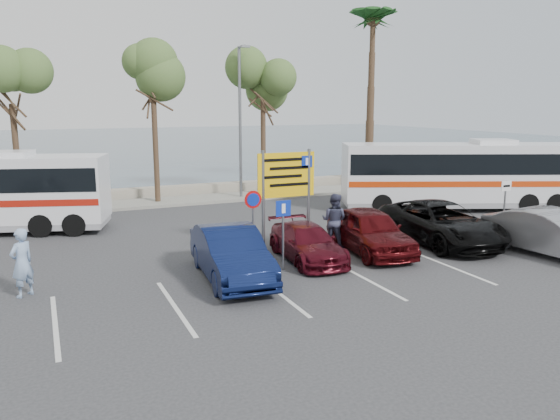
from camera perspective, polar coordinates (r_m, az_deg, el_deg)
name	(u,v)px	position (r m, az deg, el deg)	size (l,w,h in m)	color
ground	(300,276)	(16.88, 2.06, -6.92)	(120.00, 120.00, 0.00)	#2F3032
kerb_strip	(186,201)	(29.73, -9.79, 0.98)	(44.00, 2.40, 0.15)	gray
seawall	(177,191)	(31.61, -10.70, 1.97)	(48.00, 0.80, 0.60)	gray
sea	(98,144)	(74.94, -18.52, 6.56)	(140.00, 140.00, 0.00)	#384C5A
tree_left	(10,86)	(28.45, -26.35, 11.57)	(3.20, 3.20, 7.20)	#382619
tree_mid	(152,74)	(28.99, -13.19, 13.67)	(3.20, 3.20, 8.00)	#382619
tree_right	(263,85)	(30.69, -1.80, 12.88)	(3.20, 3.20, 7.40)	#382619
palm_tree	(373,22)	(34.25, 9.70, 18.76)	(4.80, 4.80, 11.20)	#382619
street_lamp_right	(240,115)	(29.70, -4.15, 9.89)	(0.45, 1.15, 8.01)	slate
direction_sign	(286,182)	(19.57, 0.67, 2.91)	(2.20, 0.12, 3.60)	slate
sign_no_stop	(253,213)	(18.36, -2.84, -0.35)	(0.60, 0.08, 2.35)	slate
sign_parking	(283,225)	(17.10, 0.33, -1.56)	(0.50, 0.07, 2.25)	slate
sign_taxi	(505,200)	(23.48, 22.45, 0.95)	(0.50, 0.07, 2.20)	slate
lane_markings	(279,291)	(15.56, -0.13, -8.48)	(12.02, 4.20, 0.01)	silver
coach_bus_right	(457,177)	(28.38, 18.02, 3.27)	(11.23, 6.52, 3.48)	silver
car_blue	(231,254)	(16.46, -5.14, -4.58)	(1.66, 4.75, 1.57)	#0F1A46
car_maroon	(307,243)	(18.43, 2.84, -3.43)	(1.67, 4.12, 1.20)	#500D18
car_red	(370,231)	(19.60, 9.39, -2.13)	(1.85, 4.59, 1.56)	#4B0A0D
suv_black	(441,223)	(21.46, 16.44, -1.30)	(2.58, 5.59, 1.55)	black
car_silver_b	(553,233)	(21.13, 26.62, -2.19)	(1.67, 4.80, 1.58)	gray
pedestrian_near	(22,263)	(16.47, -25.36, -5.00)	(0.70, 0.46, 1.92)	#8CA7CC
pedestrian_far	(334,221)	(20.00, 5.68, -1.12)	(0.97, 0.76, 2.01)	#383B54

